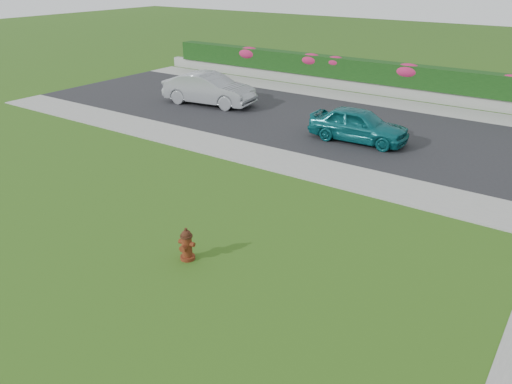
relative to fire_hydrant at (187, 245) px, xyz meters
The scene contains 14 objects.
ground 2.42m from the fire_hydrant, 74.63° to the right, with size 120.00×120.00×0.00m, color black.
street_far 12.49m from the fire_hydrant, 110.47° to the left, with size 26.00×8.00×0.04m, color black.
sidewalk_far 8.59m from the fire_hydrant, 128.70° to the left, with size 24.00×2.00×0.04m, color gray.
sidewalk_beyond 16.71m from the fire_hydrant, 91.26° to the left, with size 34.00×2.00×0.04m, color gray.
retaining_wall 18.20m from the fire_hydrant, 91.16° to the left, with size 34.00×0.40×0.60m, color gray.
hedge 18.32m from the fire_hydrant, 91.15° to the left, with size 32.00×0.90×1.10m, color black.
fire_hydrant is the anchor object (origin of this frame).
sedan_teal 10.23m from the fire_hydrant, 91.73° to the left, with size 1.54×3.84×1.31m, color #0C5A5E.
sedan_silver 14.28m from the fire_hydrant, 127.55° to the left, with size 1.60×4.59×1.51m, color #94979B.
flower_clump_a 21.39m from the fire_hydrant, 121.59° to the left, with size 1.52×0.97×0.76m, color #C1215D.
flower_clump_b 19.48m from the fire_hydrant, 110.64° to the left, with size 1.39×0.89×0.70m, color #C1215D.
flower_clump_c 19.00m from the fire_hydrant, 106.35° to the left, with size 1.22×0.78×0.61m, color #C1215D.
flower_clump_d 18.27m from the fire_hydrant, 93.87° to the left, with size 1.49×0.96×0.74m, color #C1215D.
flower_clump_e 18.58m from the fire_hydrant, 78.95° to the left, with size 1.06×0.68×0.53m, color #C1215D.
Camera 1 is at (6.41, -5.01, 6.29)m, focal length 35.00 mm.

